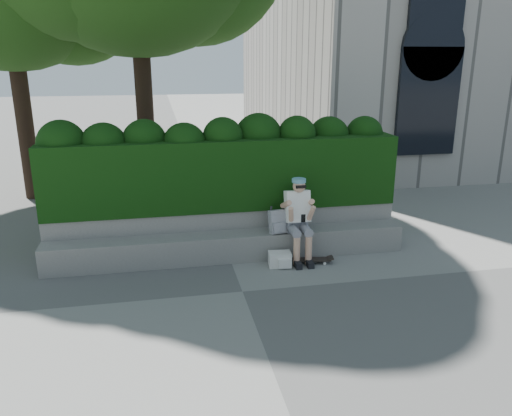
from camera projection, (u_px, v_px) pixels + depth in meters
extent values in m
plane|color=slate|center=(242.00, 292.00, 7.25)|extent=(80.00, 80.00, 0.00)
cube|color=gray|center=(230.00, 246.00, 8.35)|extent=(6.00, 0.45, 0.45)
cube|color=gray|center=(226.00, 229.00, 8.76)|extent=(6.00, 0.50, 0.75)
cube|color=black|center=(223.00, 172.00, 8.68)|extent=(6.00, 1.00, 1.20)
cylinder|color=black|center=(146.00, 122.00, 11.46)|extent=(0.39, 0.39, 3.66)
cylinder|color=black|center=(26.00, 132.00, 11.67)|extent=(0.38, 0.38, 3.14)
cube|color=gray|center=(296.00, 224.00, 8.42)|extent=(0.36, 0.26, 0.22)
cube|color=white|center=(297.00, 206.00, 8.25)|extent=(0.40, 0.32, 0.55)
sphere|color=tan|center=(299.00, 186.00, 8.08)|extent=(0.21, 0.21, 0.21)
cylinder|color=#578FA0|center=(299.00, 180.00, 8.08)|extent=(0.23, 0.23, 0.06)
cube|color=black|center=(303.00, 218.00, 7.96)|extent=(0.07, 0.02, 0.13)
cylinder|color=tan|center=(297.00, 252.00, 8.08)|extent=(0.11, 0.11, 0.47)
cylinder|color=tan|center=(309.00, 251.00, 8.12)|extent=(0.11, 0.11, 0.47)
cube|color=black|center=(297.00, 264.00, 8.08)|extent=(0.10, 0.26, 0.10)
cube|color=black|center=(309.00, 263.00, 8.12)|extent=(0.10, 0.26, 0.10)
cube|color=black|center=(309.00, 259.00, 8.22)|extent=(0.73, 0.28, 0.02)
cylinder|color=silver|center=(294.00, 264.00, 8.15)|extent=(0.05, 0.03, 0.05)
cylinder|color=silver|center=(293.00, 260.00, 8.30)|extent=(0.05, 0.03, 0.05)
cylinder|color=silver|center=(325.00, 263.00, 8.18)|extent=(0.05, 0.03, 0.05)
cylinder|color=silver|center=(323.00, 260.00, 8.32)|extent=(0.05, 0.03, 0.05)
cube|color=#B9B8BE|center=(277.00, 222.00, 8.29)|extent=(0.29, 0.19, 0.39)
cube|color=silver|center=(280.00, 259.00, 8.11)|extent=(0.38, 0.29, 0.23)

